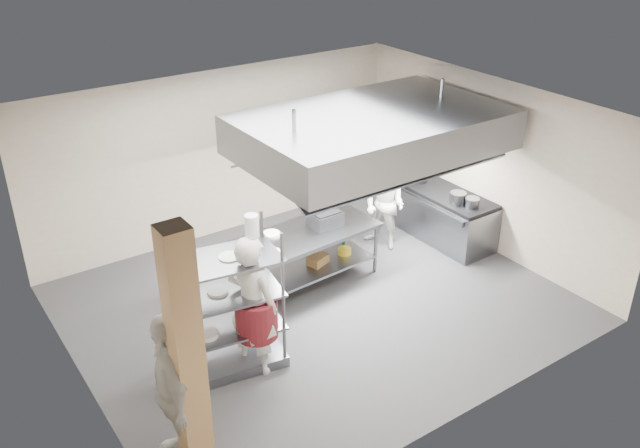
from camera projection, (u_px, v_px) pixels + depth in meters
floor at (317, 303)px, 10.40m from camera, size 7.00×7.00×0.00m
ceiling at (316, 116)px, 9.04m from camera, size 7.00×7.00×0.00m
wall_back at (220, 154)px, 11.92m from camera, size 7.00×0.00×7.00m
wall_left at (71, 292)px, 7.95m from camera, size 0.00×6.00×6.00m
wall_right at (486, 164)px, 11.49m from camera, size 0.00×6.00×6.00m
column at (187, 357)px, 6.86m from camera, size 0.30×0.30×3.00m
exhaust_hood at (372, 132)px, 10.26m from camera, size 4.00×2.50×0.60m
hood_strip_a at (323, 164)px, 9.95m from camera, size 1.60×0.12×0.04m
hood_strip_b at (415, 140)px, 10.86m from camera, size 1.60×0.12×0.04m
wall_shelf at (310, 137)px, 12.71m from camera, size 1.50×0.28×0.04m
island at (303, 259)px, 10.72m from camera, size 2.53×1.17×0.91m
island_worktop at (303, 235)px, 10.52m from camera, size 2.53×1.17×0.06m
island_undershelf at (303, 267)px, 10.79m from camera, size 2.33×1.06×0.04m
pass_rack at (228, 301)px, 8.67m from camera, size 1.45×0.99×2.01m
cooking_range at (442, 216)px, 12.14m from camera, size 0.80×2.00×0.84m
range_top at (444, 193)px, 11.93m from camera, size 0.78×1.96×0.06m
chef_head at (252, 304)px, 8.62m from camera, size 0.74×0.86×1.98m
chef_line at (385, 205)px, 11.68m from camera, size 0.78×0.90×1.60m
chef_plating at (173, 389)px, 7.23m from camera, size 0.75×1.21×1.93m
griddle at (325, 219)px, 10.69m from camera, size 0.48×0.38×0.23m
wicker_basket at (318, 260)px, 10.82m from camera, size 0.38×0.32×0.14m
stockpot at (458, 198)px, 11.47m from camera, size 0.28×0.28×0.19m
plate_stack at (230, 324)px, 8.83m from camera, size 0.28×0.28×0.05m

